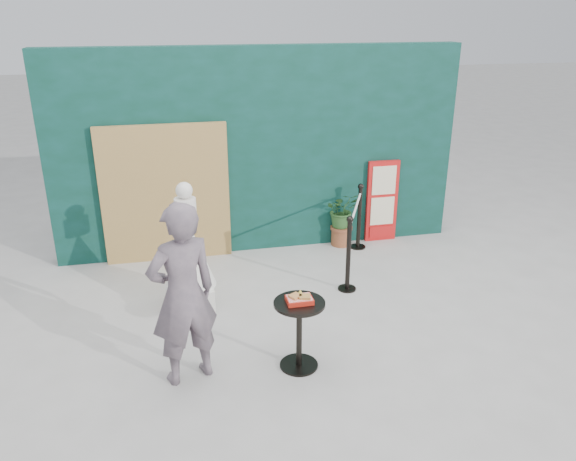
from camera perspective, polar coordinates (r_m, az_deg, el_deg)
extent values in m
plane|color=#ADAAA5|center=(6.13, 2.49, -12.85)|extent=(60.00, 60.00, 0.00)
cube|color=#0B3125|center=(8.36, -2.92, 8.03)|extent=(6.00, 0.30, 3.00)
cube|color=tan|center=(8.19, -12.32, 3.61)|extent=(1.80, 0.08, 2.00)
imported|color=slate|center=(5.46, -10.63, -6.44)|extent=(0.79, 0.65, 1.86)
cube|color=red|center=(8.93, 9.52, 2.96)|extent=(0.50, 0.06, 1.30)
cube|color=beige|center=(8.79, 9.74, 5.05)|extent=(0.38, 0.02, 0.45)
cube|color=beige|center=(8.95, 9.54, 1.98)|extent=(0.38, 0.02, 0.45)
cube|color=red|center=(9.07, 9.40, -0.10)|extent=(0.38, 0.02, 0.18)
cube|color=silver|center=(7.12, -9.77, -6.48)|extent=(0.54, 0.54, 0.29)
cone|color=white|center=(6.87, -10.08, -2.14)|extent=(0.63, 0.63, 0.88)
cylinder|color=white|center=(6.66, -10.39, 2.26)|extent=(0.26, 0.26, 0.24)
sphere|color=white|center=(6.60, -10.51, 4.03)|extent=(0.20, 0.20, 0.20)
cylinder|color=black|center=(6.01, 1.11, -13.48)|extent=(0.40, 0.40, 0.02)
cylinder|color=black|center=(5.81, 1.14, -10.66)|extent=(0.06, 0.06, 0.72)
cylinder|color=black|center=(5.62, 1.16, -7.43)|extent=(0.52, 0.52, 0.03)
cube|color=red|center=(5.60, 1.17, -7.07)|extent=(0.26, 0.19, 0.05)
cube|color=red|center=(5.59, 1.17, -6.82)|extent=(0.24, 0.17, 0.00)
cube|color=#D5914E|center=(5.58, 0.74, -6.68)|extent=(0.15, 0.14, 0.02)
cube|color=#BE8545|center=(5.58, 1.72, -6.73)|extent=(0.13, 0.13, 0.02)
cone|color=yellow|center=(5.62, 1.25, -6.27)|extent=(0.06, 0.06, 0.06)
cylinder|color=brown|center=(8.84, 5.41, -0.64)|extent=(0.31, 0.31, 0.26)
cylinder|color=brown|center=(8.78, 5.45, 0.27)|extent=(0.34, 0.34, 0.04)
imported|color=#295223|center=(8.67, 5.52, 2.14)|extent=(0.51, 0.44, 0.57)
cylinder|color=black|center=(7.51, 6.01, -5.88)|extent=(0.24, 0.24, 0.02)
cylinder|color=black|center=(7.31, 6.15, -2.61)|extent=(0.06, 0.06, 0.96)
sphere|color=black|center=(7.11, 6.31, 1.14)|extent=(0.09, 0.09, 0.09)
cylinder|color=black|center=(8.80, 7.09, -1.65)|extent=(0.24, 0.24, 0.02)
cylinder|color=black|center=(8.63, 7.24, 1.22)|extent=(0.06, 0.06, 0.96)
sphere|color=black|center=(8.46, 7.40, 4.46)|extent=(0.09, 0.09, 0.09)
cylinder|color=silver|center=(7.82, 6.86, 2.18)|extent=(0.63, 1.31, 0.03)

